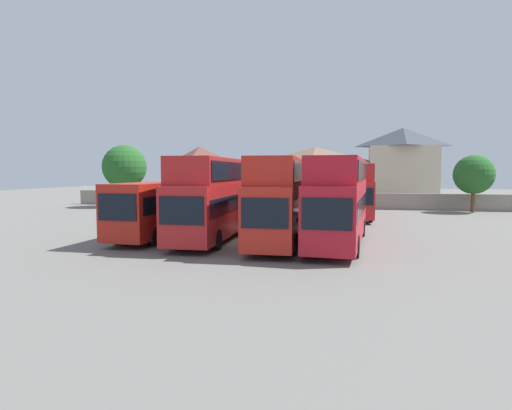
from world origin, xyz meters
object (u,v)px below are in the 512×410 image
object	(u,v)px
house_terrace_centre	(315,174)
tree_left_of_lot	(474,175)
bus_5	(222,195)
bus_8	(354,188)
bus_3	(280,196)
bus_7	(308,186)
tree_behind_wall	(125,167)
bus_2	(214,194)
bus_1	(161,206)
bus_4	(340,196)
house_terrace_right	(402,165)
house_terrace_left	(200,173)
bus_6	(272,195)

from	to	relation	value
house_terrace_centre	tree_left_of_lot	distance (m)	20.49
bus_5	bus_8	size ratio (longest dim) A/B	0.99
bus_3	house_terrace_centre	world-z (taller)	house_terrace_centre
bus_3	bus_7	size ratio (longest dim) A/B	1.06
tree_behind_wall	house_terrace_centre	bearing A→B (deg)	29.99
bus_8	bus_2	bearing A→B (deg)	-33.32
bus_1	bus_4	xyz separation A→B (m)	(11.23, -0.36, 0.78)
bus_5	bus_4	bearing A→B (deg)	39.40
bus_5	bus_7	distance (m)	8.31
house_terrace_centre	house_terrace_right	xyz separation A→B (m)	(11.38, 1.11, 1.22)
tree_left_of_lot	house_terrace_left	bearing A→B (deg)	159.94
bus_1	bus_2	size ratio (longest dim) A/B	0.89
bus_3	bus_4	size ratio (longest dim) A/B	0.96
bus_1	house_terrace_left	xyz separation A→B (m)	(-9.85, 34.81, 2.00)
bus_1	bus_8	world-z (taller)	bus_8
bus_4	bus_8	size ratio (longest dim) A/B	1.06
tree_behind_wall	bus_3	bearing A→B (deg)	-44.53
house_terrace_left	tree_left_of_lot	distance (m)	36.01
bus_5	bus_7	bearing A→B (deg)	93.49
house_terrace_right	tree_behind_wall	world-z (taller)	house_terrace_right
bus_7	tree_left_of_lot	size ratio (longest dim) A/B	1.86
bus_3	bus_4	bearing A→B (deg)	89.44
bus_7	tree_left_of_lot	bearing A→B (deg)	116.54
bus_8	tree_left_of_lot	xyz separation A→B (m)	(11.89, 7.54, 1.15)
bus_5	house_terrace_centre	bearing A→B (deg)	161.00
bus_6	bus_1	bearing A→B (deg)	-21.91
tree_left_of_lot	bus_5	bearing A→B (deg)	-162.08
bus_5	house_terrace_centre	xyz separation A→B (m)	(7.25, 19.21, 1.92)
bus_4	bus_7	size ratio (longest dim) A/B	1.10
bus_5	bus_6	distance (m)	4.89
bus_7	tree_left_of_lot	distance (m)	17.80
bus_1	bus_4	size ratio (longest dim) A/B	0.85
bus_1	house_terrace_centre	bearing A→B (deg)	169.84
bus_4	house_terrace_right	bearing A→B (deg)	172.21
bus_2	bus_6	distance (m)	14.64
bus_8	house_terrace_centre	xyz separation A→B (m)	(-5.17, 18.89, 1.10)
bus_4	tree_left_of_lot	distance (m)	26.16
tree_behind_wall	bus_2	bearing A→B (deg)	-50.03
house_terrace_left	bus_8	bearing A→B (deg)	-42.20
bus_4	tree_left_of_lot	bearing A→B (deg)	154.34
bus_1	bus_7	xyz separation A→B (m)	(7.92, 14.86, 0.84)
house_terrace_centre	bus_8	bearing A→B (deg)	-74.70
bus_3	bus_6	bearing A→B (deg)	-170.11
bus_1	house_terrace_centre	distance (m)	34.56
bus_1	house_terrace_left	bearing A→B (deg)	-162.80
house_terrace_left	house_terrace_centre	bearing A→B (deg)	-3.42
bus_4	bus_1	bearing A→B (deg)	-88.28
bus_1	house_terrace_left	world-z (taller)	house_terrace_left
bus_2	bus_4	distance (m)	7.66
bus_4	bus_8	bearing A→B (deg)	-179.68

